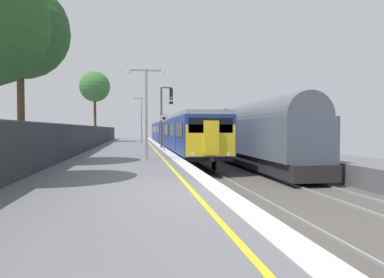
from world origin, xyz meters
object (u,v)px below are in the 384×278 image
Objects in this scene: speed_limit_sign at (164,127)px; background_tree_right at (20,33)px; commuter_train_at_platform at (172,132)px; signal_gantry at (164,110)px; background_tree_left at (95,88)px; freight_train_adjacent_track at (231,132)px; platform_lamp_mid at (146,105)px; platform_lamp_far at (141,116)px.

background_tree_right is (-7.29, -8.70, 4.29)m from speed_limit_sign.
signal_gantry reaches higher than commuter_train_at_platform.
signal_gantry is at bearing -63.27° from background_tree_left.
signal_gantry is at bearing 162.75° from freight_train_adjacent_track.
platform_lamp_mid is 26.80m from background_tree_left.
freight_train_adjacent_track is at bearing -66.36° from commuter_train_at_platform.
platform_lamp_mid is (-7.36, -9.28, 1.56)m from freight_train_adjacent_track.
signal_gantry is at bearing 58.86° from background_tree_right.
commuter_train_at_platform is 7.86× the size of platform_lamp_far.
platform_lamp_far is at bearing 97.70° from speed_limit_sign.
commuter_train_at_platform is 8.05× the size of platform_lamp_mid.
speed_limit_sign is (-1.85, -11.42, 0.48)m from commuter_train_at_platform.
freight_train_adjacent_track is at bearing -51.97° from background_tree_left.
commuter_train_at_platform is 7.85m from signal_gantry.
background_tree_left is 27.60m from background_tree_right.
background_tree_right reaches higher than platform_lamp_mid.
background_tree_left is at bearing 126.22° from platform_lamp_far.
background_tree_left is at bearing 102.27° from platform_lamp_mid.
signal_gantry is at bearing -101.26° from commuter_train_at_platform.
background_tree_right reaches higher than commuter_train_at_platform.
freight_train_adjacent_track is at bearing 39.84° from background_tree_right.
commuter_train_at_platform is 18.81m from platform_lamp_mid.
platform_lamp_mid is 18.21m from platform_lamp_far.
signal_gantry reaches higher than speed_limit_sign.
background_tree_left reaches higher than background_tree_right.
background_tree_left is (-5.64, 7.69, 3.89)m from platform_lamp_far.
background_tree_right is (-0.14, -27.59, -0.83)m from background_tree_left.
commuter_train_at_platform is 7.43× the size of signal_gantry.
background_tree_right reaches higher than speed_limit_sign.
signal_gantry is (-1.48, -7.45, 2.02)m from commuter_train_at_platform.
background_tree_left is at bearing 116.73° from signal_gantry.
commuter_train_at_platform is at bearing 78.74° from signal_gantry.
platform_lamp_mid is (-1.51, -7.01, 1.18)m from speed_limit_sign.
freight_train_adjacent_track is 11.68m from platform_lamp_far.
speed_limit_sign is (-5.85, -2.27, 0.38)m from freight_train_adjacent_track.
background_tree_left is 1.06× the size of background_tree_right.
background_tree_left is at bearing 140.29° from commuter_train_at_platform.
commuter_train_at_platform is 12.97m from background_tree_left.
speed_limit_sign is 0.33× the size of background_tree_right.
platform_lamp_mid is 0.58× the size of background_tree_right.
background_tree_left reaches higher than signal_gantry.
background_tree_right is (-5.78, -19.89, 3.05)m from platform_lamp_far.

